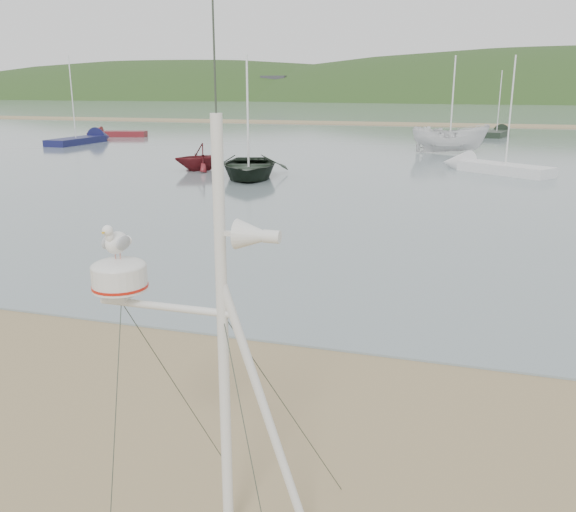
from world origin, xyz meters
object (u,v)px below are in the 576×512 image
(mast_rig, at_px, (218,430))
(boat_red, at_px, (199,145))
(dinghy_red_far, at_px, (109,134))
(sailboat_dark_mid, at_px, (500,132))
(boat_white, at_px, (452,115))
(sailboat_white_near, at_px, (478,166))
(boat_dark, at_px, (248,121))
(sailboat_blue_near, at_px, (91,139))

(mast_rig, xyz_separation_m, boat_red, (-11.91, 25.20, 0.20))
(mast_rig, bearing_deg, dinghy_red_far, 123.91)
(sailboat_dark_mid, xyz_separation_m, dinghy_red_far, (-33.80, -11.77, -0.01))
(boat_white, xyz_separation_m, sailboat_white_near, (1.91, -8.60, -2.25))
(boat_red, bearing_deg, boat_dark, 14.31)
(mast_rig, distance_m, sailboat_blue_near, 47.62)
(sailboat_white_near, height_order, sailboat_dark_mid, sailboat_white_near)
(mast_rig, relative_size, dinghy_red_far, 0.90)
(sailboat_blue_near, bearing_deg, mast_rig, -54.31)
(sailboat_white_near, xyz_separation_m, sailboat_dark_mid, (1.84, 26.30, 0.00))
(boat_white, bearing_deg, sailboat_white_near, -171.79)
(sailboat_dark_mid, bearing_deg, dinghy_red_far, -160.79)
(boat_red, xyz_separation_m, sailboat_blue_near, (-15.87, 13.47, -1.11))
(mast_rig, relative_size, sailboat_white_near, 0.79)
(mast_rig, height_order, sailboat_blue_near, sailboat_blue_near)
(mast_rig, distance_m, sailboat_white_near, 29.58)
(boat_white, bearing_deg, dinghy_red_far, 74.54)
(mast_rig, xyz_separation_m, dinghy_red_far, (-29.57, 44.00, -0.93))
(boat_dark, xyz_separation_m, dinghy_red_far, (-21.14, 20.61, -2.50))
(boat_red, bearing_deg, boat_white, 87.98)
(boat_dark, bearing_deg, sailboat_dark_mid, 51.00)
(boat_dark, relative_size, dinghy_red_far, 0.98)
(boat_white, height_order, sailboat_dark_mid, sailboat_dark_mid)
(sailboat_blue_near, distance_m, sailboat_white_near, 31.54)
(mast_rig, xyz_separation_m, boat_white, (0.48, 38.08, 1.34))
(boat_white, distance_m, sailboat_dark_mid, 18.23)
(sailboat_dark_mid, bearing_deg, boat_dark, -111.35)
(sailboat_blue_near, xyz_separation_m, sailboat_white_near, (30.17, -9.20, 0.00))
(mast_rig, relative_size, sailboat_blue_near, 0.68)
(mast_rig, distance_m, boat_dark, 24.91)
(boat_dark, distance_m, sailboat_white_near, 12.66)
(boat_red, height_order, sailboat_white_near, sailboat_white_near)
(mast_rig, distance_m, boat_red, 27.87)
(sailboat_white_near, bearing_deg, sailboat_dark_mid, 86.00)
(boat_red, height_order, dinghy_red_far, boat_red)
(boat_red, relative_size, sailboat_dark_mid, 0.43)
(boat_white, relative_size, sailboat_dark_mid, 0.78)
(sailboat_blue_near, height_order, sailboat_dark_mid, sailboat_blue_near)
(boat_white, relative_size, dinghy_red_far, 0.89)
(boat_dark, xyz_separation_m, sailboat_blue_near, (-19.34, 15.29, -2.49))
(mast_rig, bearing_deg, boat_red, 115.30)
(sailboat_white_near, bearing_deg, mast_rig, -94.63)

